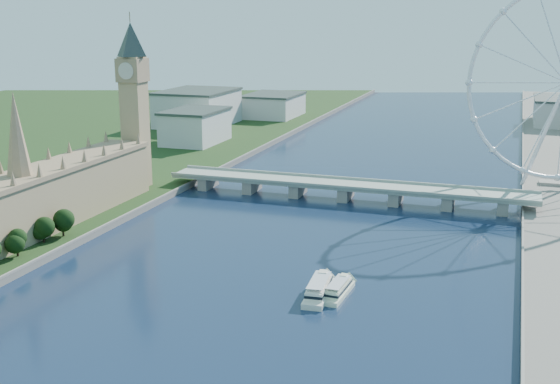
% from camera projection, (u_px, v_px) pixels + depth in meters
% --- Properties ---
extents(parliament_range, '(24.00, 200.00, 70.00)m').
position_uv_depth(parliament_range, '(23.00, 205.00, 335.89)').
color(parliament_range, tan).
rests_on(parliament_range, ground).
extents(big_ben, '(20.02, 20.02, 110.00)m').
position_uv_depth(big_ben, '(133.00, 84.00, 423.34)').
color(big_ben, tan).
rests_on(big_ben, ground).
extents(westminster_bridge, '(220.00, 22.00, 9.50)m').
position_uv_depth(westminster_bridge, '(346.00, 188.00, 418.64)').
color(westminster_bridge, gray).
rests_on(westminster_bridge, ground).
extents(city_skyline, '(505.00, 280.00, 32.00)m').
position_uv_depth(city_skyline, '(454.00, 116.00, 642.94)').
color(city_skyline, beige).
rests_on(city_skyline, ground).
extents(tour_boat_near, '(10.98, 33.11, 7.22)m').
position_uv_depth(tour_boat_near, '(319.00, 296.00, 275.13)').
color(tour_boat_near, silver).
rests_on(tour_boat_near, ground).
extents(tour_boat_far, '(8.71, 28.31, 6.16)m').
position_uv_depth(tour_boat_far, '(338.00, 295.00, 275.87)').
color(tour_boat_far, beige).
rests_on(tour_boat_far, ground).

